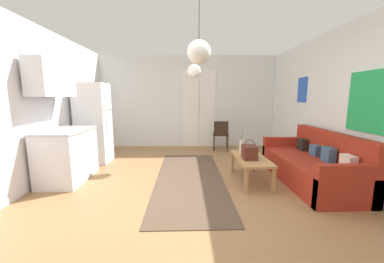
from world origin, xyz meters
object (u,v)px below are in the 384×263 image
Objects in this scene: bamboo_vase at (241,146)px; accent_chair at (221,133)px; couch at (313,166)px; pendant_lamp_far at (194,71)px; handbag at (249,152)px; coffee_table at (251,160)px; pendant_lamp_near at (199,52)px; refrigerator at (94,123)px.

bamboo_vase is 0.54× the size of accent_chair.
couch is at bearing -21.04° from bamboo_vase.
accent_chair is 1.97m from pendant_lamp_far.
handbag is at bearing -179.26° from couch.
coffee_table is at bearing -53.03° from pendant_lamp_far.
bamboo_vase is 1.34× the size of handbag.
coffee_table is at bearing 101.67° from accent_chair.
accent_chair is at bearing 52.10° from pendant_lamp_far.
pendant_lamp_far is (-1.98, 1.31, 1.71)m from couch.
accent_chair reaches higher than handbag.
pendant_lamp_near is (-2.01, -1.00, 1.66)m from couch.
refrigerator is 3.15m from accent_chair.
refrigerator is (-3.05, 0.88, 0.33)m from bamboo_vase.
handbag is (-0.06, -0.09, 0.17)m from coffee_table.
accent_chair reaches higher than coffee_table.
coffee_table is (-1.05, 0.07, 0.09)m from couch.
pendant_lamp_far reaches higher than bamboo_vase.
pendant_lamp_near is 1.05× the size of pendant_lamp_far.
pendant_lamp_far is at bearing 146.47° from couch.
pendant_lamp_near reaches higher than couch.
couch is 2.59× the size of pendant_lamp_far.
accent_chair is (-0.17, 2.22, 0.10)m from coffee_table.
coffee_table is 0.20m from handbag.
pendant_lamp_far is at bearing 134.15° from bamboo_vase.
pendant_lamp_far reaches higher than coffee_table.
handbag reaches higher than coffee_table.
pendant_lamp_near is at bearing -121.70° from bamboo_vase.
refrigerator is 2.46m from pendant_lamp_far.
accent_chair is (-0.09, 1.86, -0.07)m from bamboo_vase.
pendant_lamp_near is (-0.96, -1.07, 1.56)m from coffee_table.
bamboo_vase is at bearing 158.96° from couch.
bamboo_vase is at bearing 100.07° from accent_chair.
pendant_lamp_far reaches higher than couch.
couch is 1.91× the size of coffee_table.
bamboo_vase reaches higher than accent_chair.
refrigerator is at bearing -179.93° from pendant_lamp_far.
pendant_lamp_near is (-0.80, -3.30, 1.47)m from accent_chair.
pendant_lamp_near reaches higher than accent_chair.
refrigerator is (-3.07, 1.32, 0.33)m from handbag.
pendant_lamp_far is (-0.77, -0.99, 1.52)m from accent_chair.
pendant_lamp_near and pendant_lamp_far have the same top height.
pendant_lamp_near is (2.16, -2.31, 1.06)m from refrigerator.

